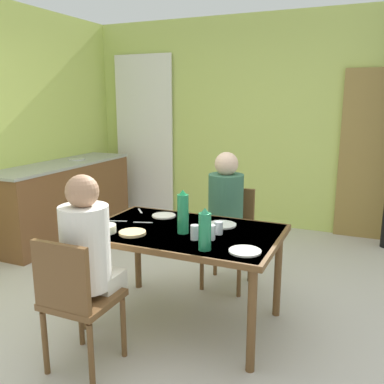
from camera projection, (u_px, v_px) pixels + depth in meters
ground_plane at (153, 315)px, 3.24m from camera, size 7.17×7.17×0.00m
wall_back at (253, 123)px, 5.41m from camera, size 4.79×0.10×2.69m
door_wooden at (375, 156)px, 4.83m from camera, size 0.80×0.05×2.00m
curtain_panel at (144, 136)px, 5.98m from camera, size 0.90×0.03×2.26m
kitchen_counter at (63, 199)px, 5.08m from camera, size 0.61×2.02×0.91m
dining_table at (184, 239)px, 3.01m from camera, size 1.38×0.89×0.73m
chair_near_diner at (75, 297)px, 2.47m from camera, size 0.40×0.40×0.87m
chair_far_diner at (230, 230)px, 3.72m from camera, size 0.40×0.40×0.87m
person_near_diner at (87, 245)px, 2.53m from camera, size 0.30×0.37×0.77m
person_far_diner at (225, 203)px, 3.54m from camera, size 0.30×0.37×0.77m
water_bottle_green_near at (183, 213)px, 2.89m from camera, size 0.08×0.08×0.31m
water_bottle_green_far at (205, 230)px, 2.57m from camera, size 0.08×0.08×0.27m
serving_bowl_center at (104, 229)px, 2.93m from camera, size 0.17×0.17×0.05m
dinner_plate_near_left at (164, 216)px, 3.34m from camera, size 0.19×0.19×0.01m
dinner_plate_near_right at (245, 251)px, 2.56m from camera, size 0.20×0.20×0.01m
dinner_plate_far_center at (222, 225)px, 3.10m from camera, size 0.21×0.21×0.01m
drinking_glass_by_near_diner at (211, 232)px, 2.78m from camera, size 0.06×0.06×0.10m
drinking_glass_by_far_diner at (219, 228)px, 2.89m from camera, size 0.06×0.06×0.09m
drinking_glass_spare_center at (195, 232)px, 2.78m from camera, size 0.06×0.06×0.10m
bread_plate_sliced at (132, 233)px, 2.90m from camera, size 0.19×0.19×0.02m
cutlery_knife_near at (118, 221)px, 3.20m from camera, size 0.15×0.06×0.00m
cutlery_fork_near at (143, 222)px, 3.17m from camera, size 0.15×0.06×0.00m
cutlery_knife_far at (140, 211)px, 3.49m from camera, size 0.11×0.12×0.00m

